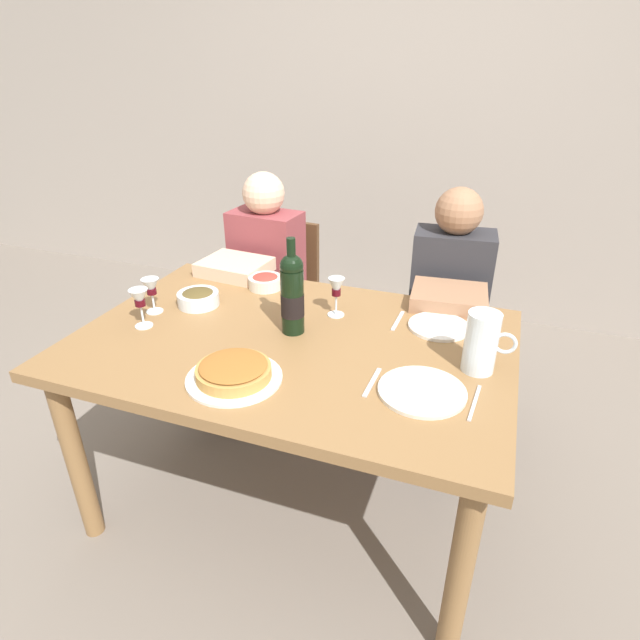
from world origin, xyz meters
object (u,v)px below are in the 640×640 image
object	(u,v)px
dining_table	(293,361)
wine_glass_left_diner	(140,300)
wine_glass_right_diner	(151,289)
dinner_plate_left_setting	(422,391)
chair_right	(446,319)
diner_left	(256,289)
wine_bottle	(292,294)
olive_bowl	(198,297)
water_pitcher	(481,346)
baked_tart	(234,372)
wine_glass_centre	(336,289)
salad_bowl	(265,281)
diner_right	(446,318)
chair_left	(280,293)
dinner_plate_right_setting	(439,326)

from	to	relation	value
dining_table	wine_glass_left_diner	size ratio (longest dim) A/B	10.27
wine_glass_right_diner	dinner_plate_left_setting	xyz separation A→B (m)	(1.06, -0.18, -0.09)
chair_right	dinner_plate_left_setting	bearing A→B (deg)	87.03
wine_glass_left_diner	diner_left	distance (m)	0.78
dining_table	wine_glass_right_diner	size ratio (longest dim) A/B	10.97
wine_bottle	olive_bowl	bearing A→B (deg)	170.38
diner_left	wine_bottle	bearing A→B (deg)	132.36
water_pitcher	baked_tart	distance (m)	0.76
water_pitcher	wine_glass_centre	xyz separation A→B (m)	(-0.54, 0.21, 0.02)
salad_bowl	diner_right	world-z (taller)	diner_right
dinner_plate_left_setting	baked_tart	bearing A→B (deg)	-167.06
dinner_plate_left_setting	chair_left	bearing A→B (deg)	131.76
baked_tart	salad_bowl	bearing A→B (deg)	107.53
dinner_plate_right_setting	diner_left	xyz separation A→B (m)	(-0.93, 0.38, -0.15)
chair_left	chair_right	bearing A→B (deg)	-175.06
diner_left	water_pitcher	bearing A→B (deg)	155.37
baked_tart	chair_right	bearing A→B (deg)	66.41
water_pitcher	chair_left	xyz separation A→B (m)	(-1.07, 0.85, -0.35)
salad_bowl	dinner_plate_right_setting	world-z (taller)	salad_bowl
wine_glass_centre	dining_table	bearing A→B (deg)	-111.34
wine_glass_left_diner	water_pitcher	bearing A→B (deg)	5.63
dining_table	wine_bottle	distance (m)	0.24
olive_bowl	diner_left	distance (m)	0.54
wine_glass_left_diner	chair_left	distance (m)	1.04
baked_tart	chair_right	world-z (taller)	chair_right
dinner_plate_left_setting	dinner_plate_right_setting	distance (m)	0.42
wine_glass_right_diner	chair_right	xyz separation A→B (m)	(1.02, 0.85, -0.36)
chair_left	diner_right	xyz separation A→B (m)	(0.90, -0.24, 0.12)
wine_glass_centre	chair_right	world-z (taller)	wine_glass_centre
water_pitcher	diner_right	xyz separation A→B (m)	(-0.16, 0.62, -0.23)
dinner_plate_left_setting	wine_glass_left_diner	bearing A→B (deg)	176.11
wine_glass_right_diner	wine_glass_centre	bearing A→B (deg)	17.61
wine_bottle	baked_tart	bearing A→B (deg)	-98.16
water_pitcher	diner_left	bearing A→B (deg)	150.34
wine_bottle	wine_glass_right_diner	xyz separation A→B (m)	(-0.56, -0.04, -0.05)
chair_left	dinner_plate_right_setting	bearing A→B (deg)	151.09
dinner_plate_right_setting	diner_right	xyz separation A→B (m)	(-0.01, 0.38, -0.15)
dinner_plate_right_setting	chair_right	bearing A→B (deg)	92.55
wine_glass_right_diner	chair_right	world-z (taller)	wine_glass_right_diner
wine_glass_right_diner	diner_left	distance (m)	0.68
dining_table	salad_bowl	world-z (taller)	salad_bowl
diner_right	olive_bowl	bearing A→B (deg)	23.87
water_pitcher	wine_glass_right_diner	size ratio (longest dim) A/B	1.44
salad_bowl	wine_glass_right_diner	size ratio (longest dim) A/B	1.05
salad_bowl	chair_left	bearing A→B (deg)	108.51
dining_table	chair_left	distance (m)	0.99
wine_glass_centre	diner_left	world-z (taller)	diner_left
wine_glass_left_diner	wine_glass_centre	distance (m)	0.71
wine_glass_right_diner	dinner_plate_left_setting	bearing A→B (deg)	-9.79
wine_glass_centre	diner_left	xyz separation A→B (m)	(-0.55, 0.41, -0.25)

